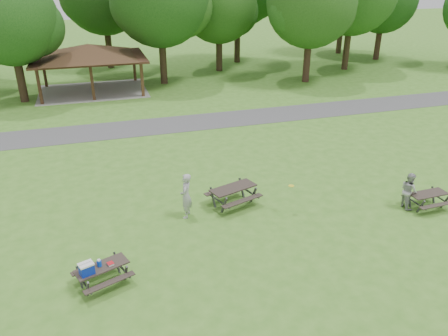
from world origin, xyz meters
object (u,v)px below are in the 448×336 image
at_px(frisbee_thrower, 186,196).
at_px(frisbee_catcher, 409,190).
at_px(picnic_table_near, 97,269).
at_px(picnic_table_middle, 233,191).

bearing_deg(frisbee_thrower, frisbee_catcher, 100.69).
distance_m(picnic_table_near, frisbee_thrower, 4.92).
bearing_deg(frisbee_catcher, picnic_table_near, 101.16).
distance_m(picnic_table_middle, frisbee_thrower, 2.15).
xyz_separation_m(frisbee_thrower, frisbee_catcher, (8.99, -1.95, -0.16)).
distance_m(picnic_table_near, picnic_table_middle, 6.79).
bearing_deg(picnic_table_middle, picnic_table_near, -146.65).
bearing_deg(frisbee_catcher, frisbee_thrower, 82.51).
bearing_deg(picnic_table_middle, frisbee_catcher, -18.59).
bearing_deg(frisbee_thrower, picnic_table_middle, 122.93).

